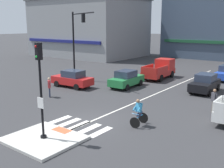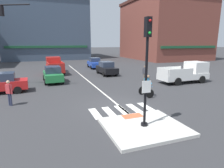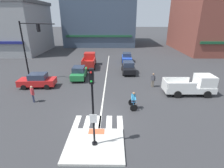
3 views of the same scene
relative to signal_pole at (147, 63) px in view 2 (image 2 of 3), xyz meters
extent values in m
plane|color=#333335|center=(0.00, 3.52, -3.11)|extent=(300.00, 300.00, 0.00)
cube|color=beige|center=(0.00, 0.01, -3.04)|extent=(3.69, 3.23, 0.15)
cube|color=#DB5B38|center=(0.00, 1.27, -2.96)|extent=(1.10, 0.60, 0.01)
cylinder|color=black|center=(0.00, 0.01, -2.90)|extent=(0.32, 0.32, 0.12)
cylinder|color=black|center=(0.00, 0.01, -0.86)|extent=(0.12, 0.12, 3.97)
cube|color=white|center=(0.00, -0.07, -1.06)|extent=(0.44, 0.03, 0.56)
cube|color=black|center=(0.00, 0.01, 1.54)|extent=(0.24, 0.28, 0.84)
sphere|color=red|center=(0.00, -0.15, 1.79)|extent=(0.12, 0.12, 0.12)
sphere|color=green|center=(0.00, -0.15, 1.29)|extent=(0.12, 0.12, 0.12)
cube|color=silver|center=(-1.68, 2.66, -3.11)|extent=(0.44, 1.80, 0.01)
cube|color=silver|center=(-0.84, 2.66, -3.11)|extent=(0.44, 1.80, 0.01)
cube|color=silver|center=(0.00, 2.66, -3.11)|extent=(0.44, 1.80, 0.01)
cube|color=silver|center=(0.84, 2.66, -3.11)|extent=(0.44, 1.80, 0.01)
cube|color=silver|center=(1.68, 2.66, -3.11)|extent=(0.44, 1.80, 0.01)
cube|color=silver|center=(0.12, 13.52, -3.11)|extent=(0.14, 28.00, 0.01)
cube|color=black|center=(-7.15, 10.98, 3.41)|extent=(0.36, 0.38, 0.80)
sphere|color=gold|center=(-7.07, 11.13, 3.41)|extent=(0.12, 0.12, 0.12)
cube|color=brown|center=(24.74, 34.59, 3.69)|extent=(15.54, 19.05, 13.60)
cube|color=#49241E|center=(24.74, 34.59, 10.84)|extent=(16.00, 19.62, 0.70)
cube|color=#194C2D|center=(24.74, 24.92, -0.01)|extent=(13.98, 0.30, 0.50)
cube|color=#3D4C60|center=(-2.82, 47.61, 3.81)|extent=(19.18, 20.30, 13.85)
cube|color=#242D3A|center=(-2.82, 47.61, 11.09)|extent=(19.76, 20.91, 0.70)
cube|color=#194C2D|center=(-2.82, 37.31, -0.01)|extent=(17.26, 0.30, 0.50)
cube|color=#237A3D|center=(-3.42, 12.90, -2.46)|extent=(1.85, 4.16, 0.70)
cube|color=#2D384C|center=(-3.41, 12.75, -1.79)|extent=(1.55, 1.95, 0.64)
cylinder|color=black|center=(-4.30, 14.14, -2.81)|extent=(0.20, 0.61, 0.60)
cylinder|color=black|center=(-2.63, 14.20, -2.81)|extent=(0.20, 0.61, 0.60)
cylinder|color=black|center=(-4.20, 11.60, -2.81)|extent=(0.20, 0.61, 0.60)
cylinder|color=black|center=(-2.54, 11.66, -2.81)|extent=(0.20, 0.61, 0.60)
cube|color=black|center=(3.30, 15.42, -2.46)|extent=(1.76, 4.12, 0.70)
cube|color=#2D384C|center=(3.30, 15.57, -1.79)|extent=(1.51, 1.92, 0.64)
cylinder|color=black|center=(4.15, 14.16, -2.81)|extent=(0.19, 0.60, 0.60)
cylinder|color=black|center=(2.48, 14.14, -2.81)|extent=(0.19, 0.60, 0.60)
cylinder|color=black|center=(4.11, 16.70, -2.81)|extent=(0.19, 0.60, 0.60)
cylinder|color=black|center=(2.45, 16.68, -2.81)|extent=(0.19, 0.60, 0.60)
cube|color=#2347B7|center=(3.51, 22.10, -2.46)|extent=(1.86, 4.16, 0.70)
cube|color=#2D384C|center=(3.52, 22.25, -1.79)|extent=(1.55, 1.96, 0.64)
cylinder|color=black|center=(4.30, 20.80, -2.81)|extent=(0.20, 0.61, 0.60)
cylinder|color=black|center=(2.63, 20.86, -2.81)|extent=(0.20, 0.61, 0.60)
cylinder|color=black|center=(4.40, 23.34, -2.81)|extent=(0.20, 0.61, 0.60)
cylinder|color=black|center=(2.73, 23.40, -2.81)|extent=(0.20, 0.61, 0.60)
cube|color=red|center=(-7.67, 9.77, -2.46)|extent=(4.18, 1.91, 0.70)
cube|color=#2D384C|center=(-7.52, 9.78, -1.79)|extent=(1.98, 1.58, 0.64)
cylinder|color=black|center=(-6.36, 9.01, -2.81)|extent=(0.61, 0.21, 0.60)
cylinder|color=black|center=(-6.45, 10.67, -2.81)|extent=(0.61, 0.21, 0.60)
cube|color=red|center=(-2.85, 18.47, -2.43)|extent=(2.12, 5.18, 0.60)
cube|color=red|center=(-2.92, 20.07, -1.58)|extent=(1.87, 1.78, 1.10)
cube|color=#2D384C|center=(-2.96, 20.90, -1.50)|extent=(1.62, 0.15, 0.60)
cube|color=red|center=(-3.70, 17.42, -1.83)|extent=(0.24, 2.81, 0.60)
cube|color=red|center=(-1.92, 17.49, -1.83)|extent=(0.24, 2.81, 0.60)
cube|color=red|center=(-2.74, 15.97, -1.83)|extent=(1.80, 0.18, 0.60)
cylinder|color=black|center=(-3.83, 20.01, -2.73)|extent=(0.27, 0.77, 0.76)
cylinder|color=black|center=(-2.01, 20.09, -2.73)|extent=(0.27, 0.77, 0.76)
cylinder|color=black|center=(-3.70, 17.03, -2.73)|extent=(0.27, 0.77, 0.76)
cylinder|color=black|center=(-1.88, 17.11, -2.73)|extent=(0.27, 0.77, 0.76)
cube|color=white|center=(8.99, 8.00, -2.43)|extent=(5.13, 1.97, 0.60)
cube|color=white|center=(10.59, 8.02, -1.58)|extent=(1.72, 1.82, 1.10)
cube|color=#2D384C|center=(11.42, 8.03, -1.50)|extent=(0.10, 1.62, 0.60)
cube|color=white|center=(7.96, 8.87, -1.83)|extent=(2.81, 0.16, 0.60)
cube|color=white|center=(7.98, 7.09, -1.83)|extent=(2.81, 0.16, 0.60)
cube|color=white|center=(6.49, 7.96, -1.83)|extent=(0.12, 1.80, 0.60)
cylinder|color=black|center=(10.56, 8.93, -2.73)|extent=(0.76, 0.25, 0.76)
cylinder|color=black|center=(10.58, 7.10, -2.73)|extent=(0.76, 0.25, 0.76)
cylinder|color=black|center=(7.58, 8.89, -2.73)|extent=(0.76, 0.25, 0.76)
cylinder|color=black|center=(7.60, 7.06, -2.73)|extent=(0.76, 0.25, 0.76)
cylinder|color=black|center=(2.92, 4.31, -2.78)|extent=(0.66, 0.08, 0.66)
cylinder|color=black|center=(2.86, 5.36, -2.78)|extent=(0.66, 0.08, 0.66)
cylinder|color=#2370AD|center=(2.89, 4.83, -2.56)|extent=(0.10, 0.89, 0.05)
cylinder|color=#2370AD|center=(2.88, 5.01, -2.38)|extent=(0.04, 0.04, 0.30)
cylinder|color=#2370AD|center=(2.92, 4.36, -2.26)|extent=(0.44, 0.06, 0.04)
cylinder|color=#2D334C|center=(2.97, 4.86, -2.38)|extent=(0.14, 0.40, 0.33)
cylinder|color=#2D334C|center=(2.81, 4.85, -2.38)|extent=(0.14, 0.40, 0.33)
cube|color=#338CBF|center=(2.89, 4.75, -1.95)|extent=(0.36, 0.40, 0.60)
sphere|color=#936B4C|center=(2.90, 4.64, -1.54)|extent=(0.22, 0.22, 0.22)
cylinder|color=#338CBF|center=(3.06, 4.58, -1.95)|extent=(0.11, 0.46, 0.31)
cylinder|color=#338CBF|center=(2.74, 4.57, -1.95)|extent=(0.11, 0.46, 0.31)
cylinder|color=#2D334C|center=(-6.42, 5.89, -2.70)|extent=(0.12, 0.12, 0.82)
cylinder|color=#2D334C|center=(-6.53, 6.00, -2.70)|extent=(0.12, 0.12, 0.82)
cube|color=#B73338|center=(-6.48, 5.94, -1.99)|extent=(0.41, 0.41, 0.60)
cylinder|color=#B73338|center=(-6.31, 5.79, -2.04)|extent=(0.09, 0.09, 0.56)
cylinder|color=#B73338|center=(-6.65, 6.10, -2.04)|extent=(0.09, 0.09, 0.56)
sphere|color=tan|center=(-6.48, 5.94, -1.55)|extent=(0.22, 0.22, 0.22)
cylinder|color=#6B6051|center=(5.64, 10.02, -2.70)|extent=(0.12, 0.12, 0.82)
cylinder|color=#6B6051|center=(5.77, 9.93, -2.70)|extent=(0.12, 0.12, 0.82)
cube|color=#3F3F47|center=(5.71, 9.97, -1.99)|extent=(0.42, 0.39, 0.60)
cylinder|color=#3F3F47|center=(5.52, 10.10, -2.04)|extent=(0.09, 0.09, 0.56)
cylinder|color=#3F3F47|center=(5.90, 9.84, -2.04)|extent=(0.09, 0.09, 0.56)
sphere|color=#936B4C|center=(5.71, 9.97, -1.55)|extent=(0.22, 0.22, 0.22)
camera|label=1|loc=(10.79, -8.41, 2.82)|focal=43.37mm
camera|label=2|loc=(-4.34, -7.36, 0.90)|focal=30.46mm
camera|label=3|loc=(1.20, -8.61, 4.45)|focal=27.37mm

